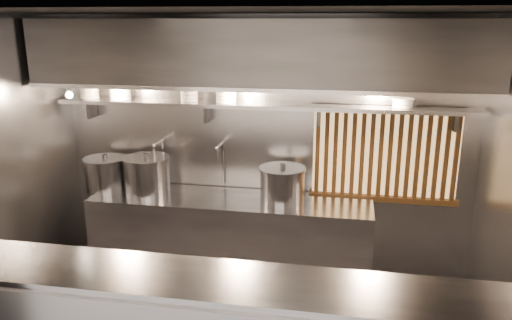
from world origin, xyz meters
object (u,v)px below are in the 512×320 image
(stock_pot_left, at_px, (106,174))
(stock_pot_right, at_px, (282,184))
(stock_pot_mid, at_px, (147,175))
(heat_lamp, at_px, (67,89))
(pendant_bulb, at_px, (249,99))

(stock_pot_left, relative_size, stock_pot_right, 1.04)
(stock_pot_left, relative_size, stock_pot_mid, 0.95)
(heat_lamp, height_order, pendant_bulb, heat_lamp)
(heat_lamp, xyz_separation_m, stock_pot_mid, (0.68, 0.27, -0.96))
(pendant_bulb, bearing_deg, stock_pot_right, -6.19)
(heat_lamp, relative_size, stock_pot_mid, 0.55)
(pendant_bulb, height_order, stock_pot_mid, pendant_bulb)
(pendant_bulb, relative_size, stock_pot_mid, 0.29)
(pendant_bulb, relative_size, stock_pot_left, 0.31)
(pendant_bulb, distance_m, stock_pot_mid, 1.41)
(stock_pot_mid, relative_size, stock_pot_right, 1.10)
(stock_pot_mid, bearing_deg, heat_lamp, -157.92)
(stock_pot_left, xyz_separation_m, stock_pot_right, (1.98, -0.00, -0.00))
(stock_pot_mid, bearing_deg, stock_pot_right, 1.40)
(stock_pot_right, bearing_deg, stock_pot_left, 179.88)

